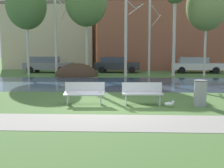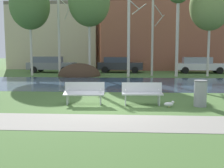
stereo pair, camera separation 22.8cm
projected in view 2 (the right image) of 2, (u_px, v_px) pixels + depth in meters
The scene contains 19 objects.
ground_plane at pixel (121, 80), 20.48m from camera, with size 120.00×120.00×0.00m, color #476B33.
paved_path_strip at pixel (108, 122), 8.31m from camera, with size 60.00×1.99×0.01m, color gray.
river_band at pixel (120, 83), 18.36m from camera, with size 80.00×7.97×0.01m, color #2D475B.
soil_mound at pixel (79, 76), 23.91m from camera, with size 3.64×3.29×2.17m, color #423021.
bench_left at pixel (84, 92), 11.14m from camera, with size 1.62×0.63×0.87m.
bench_right at pixel (142, 93), 10.99m from camera, with size 1.62×0.63×0.87m.
trash_bin at pixel (200, 93), 10.68m from camera, with size 0.50×0.50×1.01m.
seagull at pixel (169, 104), 10.53m from camera, with size 0.42×0.16×0.25m.
birch_far_left at pixel (30, 6), 23.69m from camera, with size 3.39×3.39×8.01m.
birch_left at pixel (59, 23), 24.21m from camera, with size 1.19×1.91×8.99m.
birch_center_left at pixel (89, 1), 23.35m from camera, with size 3.52×3.52×8.39m.
birch_center at pixel (129, 19), 22.62m from camera, with size 1.53×2.28×9.36m.
birch_center_right at pixel (153, 33), 23.58m from camera, with size 1.08×1.77×7.22m.
birch_far_right at pixel (210, 6), 22.87m from camera, with size 3.33×3.33×7.79m.
parked_van_nearest_grey at pixel (51, 64), 27.70m from camera, with size 4.76×2.29×1.57m.
parked_sedan_second_dark at pixel (120, 64), 27.64m from camera, with size 4.51×2.25×1.53m.
parked_hatch_third_white at pixel (200, 65), 26.92m from camera, with size 4.86×2.28×1.54m.
building_beige_block at pixel (57, 37), 34.79m from camera, with size 10.54×6.09×7.79m.
building_brick_low at pixel (175, 36), 33.91m from camera, with size 17.36×9.21×7.84m.
Camera 2 is at (0.64, -10.37, 2.12)m, focal length 44.73 mm.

